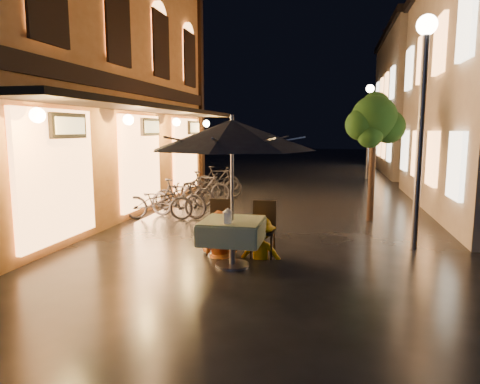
% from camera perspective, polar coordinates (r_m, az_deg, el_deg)
% --- Properties ---
extents(ground, '(90.00, 90.00, 0.00)m').
position_cam_1_polar(ground, '(6.88, -0.65, -10.60)').
color(ground, black).
rests_on(ground, ground).
extents(west_building, '(5.90, 11.40, 7.40)m').
position_cam_1_polar(west_building, '(12.68, -23.11, 14.37)').
color(west_building, '#C27636').
rests_on(west_building, ground).
extents(east_building_far, '(7.30, 10.30, 7.30)m').
position_cam_1_polar(east_building_far, '(25.12, 26.62, 10.70)').
color(east_building_far, '#AB9D8A').
rests_on(east_building_far, ground).
extents(street_tree, '(1.43, 1.20, 3.15)m').
position_cam_1_polar(street_tree, '(10.90, 17.51, 8.93)').
color(street_tree, black).
rests_on(street_tree, ground).
extents(streetlamp_near, '(0.36, 0.36, 4.23)m').
position_cam_1_polar(streetlamp_near, '(8.51, 23.22, 12.28)').
color(streetlamp_near, '#59595E').
rests_on(streetlamp_near, ground).
extents(streetlamp_far, '(0.36, 0.36, 4.23)m').
position_cam_1_polar(streetlamp_far, '(20.41, 16.83, 9.88)').
color(streetlamp_far, '#59595E').
rests_on(streetlamp_far, ground).
extents(cafe_table, '(0.99, 0.99, 0.78)m').
position_cam_1_polar(cafe_table, '(7.01, -1.04, -5.26)').
color(cafe_table, '#59595E').
rests_on(cafe_table, ground).
extents(patio_umbrella, '(2.64, 2.64, 2.46)m').
position_cam_1_polar(patio_umbrella, '(6.81, -1.08, 7.62)').
color(patio_umbrella, '#59595E').
rests_on(patio_umbrella, ground).
extents(cafe_chair_left, '(0.42, 0.42, 0.97)m').
position_cam_1_polar(cafe_chair_left, '(7.81, -2.66, -4.22)').
color(cafe_chair_left, black).
rests_on(cafe_chair_left, ground).
extents(cafe_chair_right, '(0.42, 0.42, 0.97)m').
position_cam_1_polar(cafe_chair_right, '(7.65, 3.16, -4.49)').
color(cafe_chair_right, black).
rests_on(cafe_chair_right, ground).
extents(table_lantern, '(0.16, 0.16, 0.25)m').
position_cam_1_polar(table_lantern, '(6.66, -1.62, -3.05)').
color(table_lantern, white).
rests_on(table_lantern, cafe_table).
extents(person_orange, '(0.88, 0.75, 1.58)m').
position_cam_1_polar(person_orange, '(7.60, -2.74, -2.62)').
color(person_orange, '#C66A26').
rests_on(person_orange, ground).
extents(person_yellow, '(0.92, 0.55, 1.39)m').
position_cam_1_polar(person_yellow, '(7.46, 2.85, -3.59)').
color(person_yellow, '#E09500').
rests_on(person_yellow, ground).
extents(bicycle_0, '(1.81, 0.85, 0.91)m').
position_cam_1_polar(bicycle_0, '(10.84, -10.82, -1.26)').
color(bicycle_0, black).
rests_on(bicycle_0, ground).
extents(bicycle_1, '(1.71, 0.82, 0.99)m').
position_cam_1_polar(bicycle_1, '(10.99, -8.28, -0.86)').
color(bicycle_1, black).
rests_on(bicycle_1, ground).
extents(bicycle_2, '(1.76, 1.23, 0.88)m').
position_cam_1_polar(bicycle_2, '(12.31, -7.47, -0.14)').
color(bicycle_2, black).
rests_on(bicycle_2, ground).
extents(bicycle_3, '(1.62, 0.50, 0.96)m').
position_cam_1_polar(bicycle_3, '(13.21, -4.67, 0.67)').
color(bicycle_3, black).
rests_on(bicycle_3, ground).
extents(bicycle_4, '(1.84, 0.88, 0.93)m').
position_cam_1_polar(bicycle_4, '(14.10, -3.29, 1.10)').
color(bicycle_4, black).
rests_on(bicycle_4, ground).
extents(bicycle_5, '(1.60, 0.74, 0.93)m').
position_cam_1_polar(bicycle_5, '(15.49, -2.96, 1.75)').
color(bicycle_5, black).
rests_on(bicycle_5, ground).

